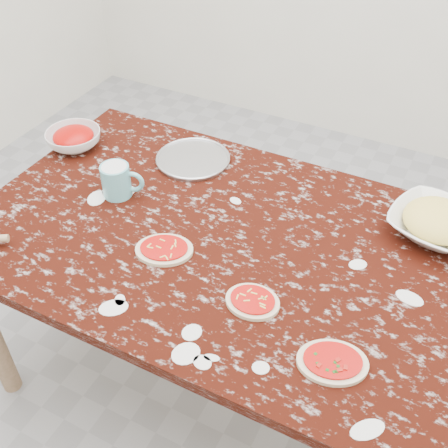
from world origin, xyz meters
The scene contains 9 objects.
ground centered at (0.00, 0.00, 0.00)m, with size 4.00×4.00×0.00m, color gray.
worktable centered at (0.00, 0.00, 0.67)m, with size 1.60×1.00×0.75m.
pizza_tray centered at (-0.29, 0.32, 0.76)m, with size 0.27×0.27×0.01m, color #B2B2B7.
sauce_bowl centered at (-0.74, 0.20, 0.78)m, with size 0.21×0.21×0.06m, color white.
cheese_bowl centered at (0.58, 0.31, 0.78)m, with size 0.28×0.28×0.07m, color white.
flour_mug centered at (-0.41, 0.03, 0.81)m, with size 0.14×0.10×0.11m.
pizza_left centered at (-0.13, -0.14, 0.76)m, with size 0.21×0.19×0.02m.
pizza_mid centered at (0.19, -0.21, 0.76)m, with size 0.16×0.13×0.02m.
pizza_right centered at (0.45, -0.30, 0.76)m, with size 0.21×0.19×0.02m.
Camera 1 is at (0.57, -1.12, 1.88)m, focal length 43.74 mm.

